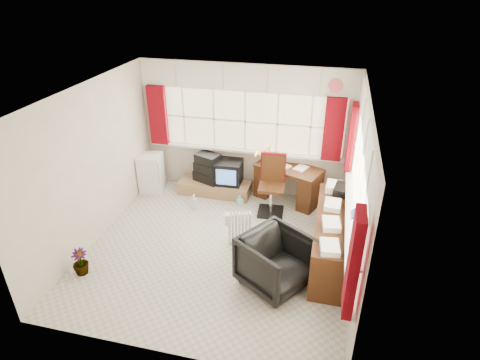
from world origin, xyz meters
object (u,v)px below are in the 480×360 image
(crt_tv, at_px, (229,172))
(credenza, at_px, (331,237))
(office_chair, at_px, (276,261))
(mini_fridge, at_px, (151,173))
(radiator, at_px, (240,230))
(desk, at_px, (288,182))
(desk_lamp, at_px, (269,151))
(task_chair, at_px, (272,182))
(tv_bench, at_px, (215,187))

(crt_tv, bearing_deg, credenza, -37.97)
(office_chair, height_order, mini_fridge, office_chair)
(crt_tv, bearing_deg, radiator, -68.88)
(office_chair, bearing_deg, radiator, 73.81)
(desk, distance_m, credenza, 1.81)
(crt_tv, relative_size, mini_fridge, 0.68)
(desk_lamp, bearing_deg, office_chair, -77.61)
(task_chair, height_order, office_chair, task_chair)
(radiator, bearing_deg, crt_tv, 111.12)
(desk, bearing_deg, office_chair, -86.72)
(radiator, bearing_deg, office_chair, -49.59)
(task_chair, distance_m, radiator, 1.20)
(office_chair, xyz_separation_m, mini_fridge, (-2.81, 2.11, -0.01))
(crt_tv, height_order, mini_fridge, mini_fridge)
(crt_tv, bearing_deg, desk, 1.90)
(office_chair, distance_m, mini_fridge, 3.52)
(task_chair, height_order, tv_bench, task_chair)
(task_chair, bearing_deg, credenza, -47.06)
(credenza, xyz_separation_m, mini_fridge, (-3.53, 1.36, -0.01))
(radiator, bearing_deg, task_chair, 72.98)
(office_chair, height_order, radiator, office_chair)
(office_chair, xyz_separation_m, crt_tv, (-1.28, 2.32, 0.08))
(desk, height_order, radiator, desk)
(radiator, bearing_deg, mini_fridge, 148.67)
(desk, xyz_separation_m, mini_fridge, (-2.68, -0.24, -0.01))
(radiator, height_order, tv_bench, radiator)
(task_chair, bearing_deg, desk, 60.69)
(credenza, bearing_deg, tv_bench, 146.30)
(desk_lamp, distance_m, task_chair, 0.58)
(credenza, bearing_deg, mini_fridge, 158.98)
(mini_fridge, bearing_deg, credenza, -21.02)
(desk, relative_size, credenza, 0.67)
(office_chair, bearing_deg, mini_fridge, 86.47)
(office_chair, xyz_separation_m, tv_bench, (-1.56, 2.28, -0.27))
(desk_lamp, distance_m, office_chair, 2.44)
(crt_tv, bearing_deg, task_chair, -23.11)
(crt_tv, xyz_separation_m, mini_fridge, (-1.53, -0.21, -0.10))
(task_chair, xyz_separation_m, crt_tv, (-0.91, 0.39, -0.10))
(credenza, distance_m, crt_tv, 2.54)
(office_chair, distance_m, crt_tv, 2.65)
(office_chair, bearing_deg, desk, 36.68)
(radiator, relative_size, credenza, 0.28)
(mini_fridge, bearing_deg, tv_bench, 7.49)
(desk, relative_size, radiator, 2.44)
(desk_lamp, bearing_deg, task_chair, -70.71)
(desk, relative_size, crt_tv, 2.63)
(task_chair, distance_m, crt_tv, 0.99)
(desk_lamp, distance_m, radiator, 1.68)
(desk, xyz_separation_m, radiator, (-0.58, -1.52, -0.16))
(office_chair, distance_m, tv_bench, 2.77)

